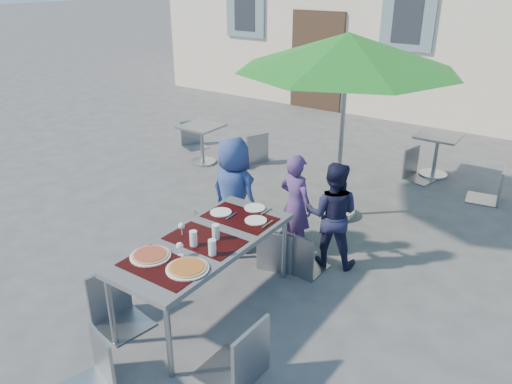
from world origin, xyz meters
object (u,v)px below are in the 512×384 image
Objects in this scene: dining_table at (205,245)px; chair_2 at (303,228)px; child_1 at (296,205)px; chair_1 at (277,225)px; chair_3 at (111,269)px; chair_0 at (210,209)px; pizza_near_left at (150,255)px; patio_umbrella at (348,53)px; cafe_table_1 at (437,150)px; child_0 at (234,194)px; bg_chair_l_1 at (419,146)px; bg_chair_r_1 at (497,164)px; chair_5 at (87,335)px; bg_chair_r_0 at (254,130)px; pizza_near_right at (187,268)px; bg_chair_l_0 at (192,119)px; child_2 at (332,215)px; cafe_table_0 at (202,139)px; chair_4 at (240,317)px.

chair_2 is (0.44, 1.06, -0.15)m from dining_table.
child_1 reaches higher than chair_1.
chair_0 is at bearing 95.51° from chair_3.
dining_table is 5.21× the size of pizza_near_left.
patio_umbrella is 2.84m from cafe_table_1.
child_0 reaches higher than bg_chair_l_1.
bg_chair_r_1 reaches higher than chair_2.
bg_chair_r_1 is (0.96, -0.52, 0.13)m from cafe_table_1.
bg_chair_r_0 is (-1.83, 4.87, 0.07)m from chair_5.
patio_umbrella is 2.52m from bg_chair_l_1.
chair_3 is (-0.76, -0.18, -0.20)m from pizza_near_right.
cafe_table_1 is 0.36m from bg_chair_l_1.
chair_3 reaches higher than chair_5.
chair_2 is 4.58m from bg_chair_l_0.
patio_umbrella is at bearing -109.43° from child_0.
bg_chair_l_0 is 0.97× the size of bg_chair_l_1.
pizza_near_left reaches higher than cafe_table_1.
bg_chair_l_0 reaches higher than chair_0.
chair_3 reaches higher than chair_2.
chair_3 is (-0.37, -0.15, -0.20)m from pizza_near_left.
child_2 is at bearing -112.54° from bg_chair_r_1.
bg_chair_l_0 reaches higher than cafe_table_1.
child_1 is 1.39× the size of chair_5.
child_2 is 2.36m from chair_3.
patio_umbrella reaches higher than chair_3.
cafe_table_1 reaches higher than cafe_table_0.
chair_3 reaches higher than pizza_near_left.
chair_3 is at bearing -104.23° from cafe_table_1.
bg_chair_r_0 is 2.94m from cafe_table_1.
child_2 reaches higher than bg_chair_r_0.
chair_2 is at bearing 6.33° from chair_0.
bg_chair_r_0 is 3.73m from bg_chair_r_1.
chair_5 is (-0.70, -2.70, -0.10)m from child_2.
chair_2 is at bearing 67.30° from dining_table.
chair_4 is (0.66, -1.96, 0.01)m from child_1.
pizza_near_right is 0.42× the size of chair_5.
child_2 is at bearing 60.30° from chair_3.
chair_2 is 1.98m from chair_3.
chair_3 is at bearing -102.60° from patio_umbrella.
chair_3 is (-1.01, -1.70, 0.03)m from chair_2.
child_0 is 2.01× the size of cafe_table_0.
child_0 is 3.80m from bg_chair_r_1.
bg_chair_r_1 reaches higher than bg_chair_l_1.
chair_3 is 1.38m from chair_4.
chair_5 is 5.90m from bg_chair_l_0.
dining_table is at bearing -112.70° from chair_2.
bg_chair_r_1 is at bearing 52.73° from chair_0.
chair_5 is at bearing -109.90° from pizza_near_right.
chair_2 is 0.90× the size of chair_4.
chair_1 is 3.47m from cafe_table_0.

